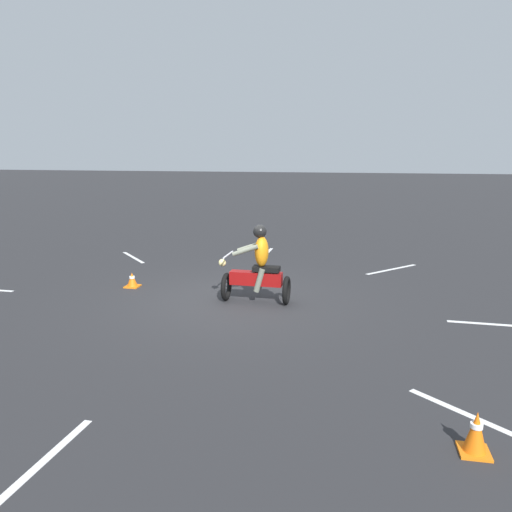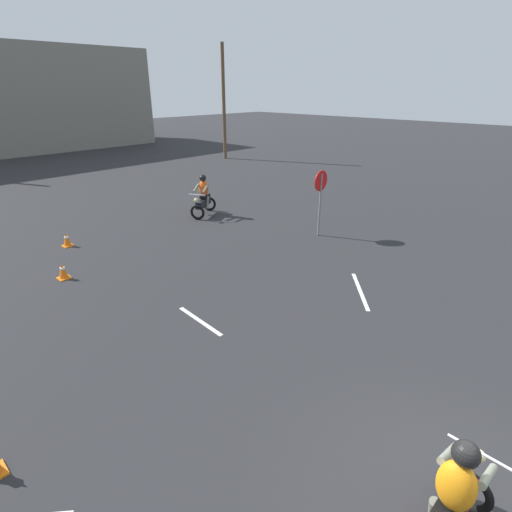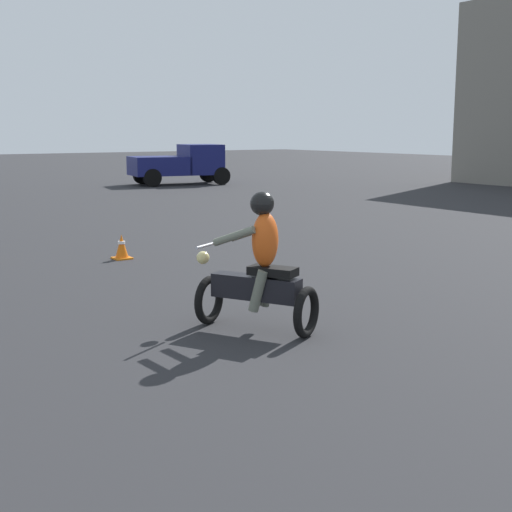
# 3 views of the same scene
# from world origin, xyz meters

# --- Properties ---
(motorcycle_rider_background) EXTENTS (1.52, 1.21, 1.66)m
(motorcycle_rider_background) POSITION_xyz_m (5.89, 12.04, 0.73)
(motorcycle_rider_background) COLOR black
(motorcycle_rider_background) RESTS_ON ground
(pickup_truck) EXTENTS (2.61, 4.40, 1.73)m
(pickup_truck) POSITION_xyz_m (-15.24, 22.13, 0.93)
(pickup_truck) COLOR black
(pickup_truck) RESTS_ON ground
(traffic_cone_far_right) EXTENTS (0.32, 0.32, 0.46)m
(traffic_cone_far_right) POSITION_xyz_m (0.50, 12.60, 0.22)
(traffic_cone_far_right) COLOR orange
(traffic_cone_far_right) RESTS_ON ground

